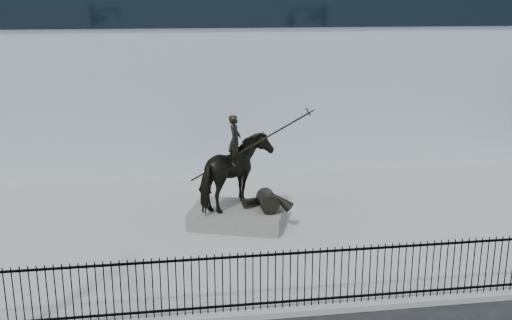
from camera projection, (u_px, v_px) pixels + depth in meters
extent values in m
cube|color=gray|center=(260.00, 224.00, 20.01)|extent=(30.00, 12.00, 0.15)
cube|color=silver|center=(221.00, 55.00, 31.25)|extent=(44.00, 14.00, 9.00)
cube|color=black|center=(298.00, 301.00, 14.47)|extent=(22.00, 0.05, 0.05)
cube|color=black|center=(299.00, 253.00, 14.14)|extent=(22.00, 0.05, 0.05)
cube|color=black|center=(298.00, 278.00, 14.31)|extent=(22.00, 0.03, 1.50)
cube|color=#514F4A|center=(238.00, 216.00, 19.71)|extent=(3.50, 2.93, 0.56)
imported|color=black|center=(238.00, 173.00, 19.32)|extent=(2.69, 2.90, 2.38)
imported|color=black|center=(235.00, 140.00, 19.05)|extent=(0.56, 0.68, 1.61)
cylinder|color=black|center=(248.00, 148.00, 19.04)|extent=(3.64, 1.31, 2.43)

